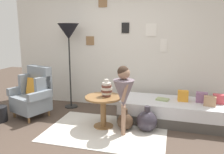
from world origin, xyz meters
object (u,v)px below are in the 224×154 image
daybed (172,111)px  book_on_daybed (162,99)px  side_table (103,105)px  vase_striped (107,89)px  floor_lamp (69,34)px  armchair (34,94)px  demijohn_far (147,121)px  person_child (124,91)px  demijohn_near (125,121)px

daybed → book_on_daybed: (-0.19, 0.00, 0.22)m
side_table → daybed: bearing=25.3°
side_table → vase_striped: vase_striped is taller
vase_striped → floor_lamp: bearing=142.7°
armchair → demijohn_far: bearing=-3.5°
book_on_daybed → floor_lamp: bearing=171.7°
floor_lamp → demijohn_far: bearing=-24.6°
vase_striped → book_on_daybed: vase_striped is taller
floor_lamp → book_on_daybed: floor_lamp is taller
armchair → side_table: armchair is taller
floor_lamp → person_child: bearing=-36.1°
book_on_daybed → demijohn_far: bearing=-112.9°
vase_striped → demijohn_near: vase_striped is taller
side_table → demijohn_near: (0.39, -0.01, -0.26)m
floor_lamp → demijohn_far: size_ratio=4.17×
side_table → person_child: bearing=-25.0°
side_table → floor_lamp: size_ratio=0.35×
side_table → floor_lamp: floor_lamp is taller
book_on_daybed → demijohn_near: book_on_daybed is taller
side_table → floor_lamp: bearing=140.2°
armchair → demijohn_far: 2.25m
daybed → demijohn_near: bearing=-144.0°
armchair → daybed: (2.64, 0.38, -0.24)m
person_child → demijohn_far: bearing=31.2°
vase_striped → floor_lamp: (-1.05, 0.80, 0.90)m
vase_striped → demijohn_near: (0.34, -0.04, -0.53)m
book_on_daybed → demijohn_far: demijohn_far is taller
vase_striped → person_child: 0.41m
floor_lamp → demijohn_near: size_ratio=4.93×
vase_striped → person_child: (0.34, -0.22, 0.04)m
person_child → demijohn_near: person_child is taller
armchair → vase_striped: 1.55m
side_table → vase_striped: bearing=32.3°
demijohn_near → daybed: bearing=36.0°
daybed → book_on_daybed: 0.29m
daybed → floor_lamp: size_ratio=1.07×
armchair → book_on_daybed: (2.45, 0.38, -0.02)m
vase_striped → daybed: bearing=24.9°
person_child → vase_striped: bearing=147.7°
vase_striped → armchair: bearing=175.0°
floor_lamp → book_on_daybed: size_ratio=8.18×
daybed → side_table: size_ratio=3.06×
demijohn_far → armchair: bearing=176.5°
armchair → daybed: size_ratio=0.50×
armchair → demijohn_far: size_ratio=2.25×
floor_lamp → demijohn_far: (1.76, -0.80, -1.40)m
vase_striped → book_on_daybed: size_ratio=1.35×
vase_striped → demijohn_far: bearing=-0.0°
armchair → daybed: 2.67m
vase_striped → book_on_daybed: 1.09m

